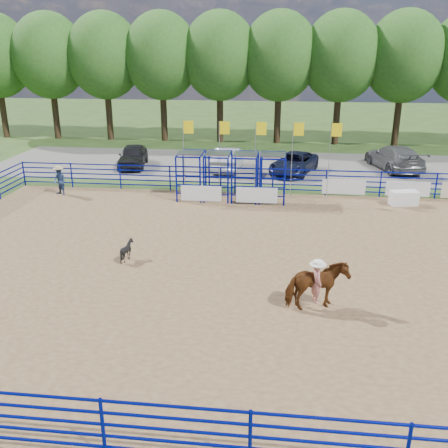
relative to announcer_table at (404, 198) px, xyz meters
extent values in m
plane|color=#3F5C25|center=(-7.01, -8.62, -0.40)|extent=(120.00, 120.00, 0.00)
cube|color=olive|center=(-7.01, -8.62, -0.39)|extent=(30.00, 20.00, 0.02)
cube|color=slate|center=(-7.01, 8.38, -0.40)|extent=(40.00, 10.00, 0.01)
cube|color=silver|center=(0.00, 0.00, 0.00)|extent=(1.54, 0.96, 0.76)
imported|color=#5C3012|center=(-5.33, -11.83, 0.44)|extent=(2.15, 1.52, 1.65)
imported|color=#AE1D18|center=(-5.33, -11.83, 1.22)|extent=(0.47, 0.57, 1.34)
cylinder|color=white|center=(-5.33, -11.83, 1.92)|extent=(0.54, 0.54, 0.12)
imported|color=black|center=(-12.55, -8.73, 0.03)|extent=(1.00, 0.98, 0.83)
imported|color=navy|center=(-19.02, -0.29, 0.41)|extent=(0.97, 0.90, 1.58)
cylinder|color=tan|center=(-19.02, -0.29, 1.20)|extent=(0.56, 0.56, 0.11)
imported|color=black|center=(-16.91, 7.08, 0.36)|extent=(2.42, 4.65, 1.51)
imported|color=gray|center=(-10.17, 6.84, 0.39)|extent=(1.85, 4.82, 1.57)
imported|color=black|center=(-5.72, 6.43, 0.29)|extent=(3.69, 5.37, 1.36)
imported|color=#565658|center=(1.11, 8.30, 0.43)|extent=(3.64, 6.09, 1.65)
cube|color=white|center=(-10.81, -0.85, 0.15)|extent=(2.20, 0.04, 0.85)
cube|color=white|center=(-7.81, -0.85, 0.15)|extent=(2.20, 0.04, 0.85)
cube|color=white|center=(-3.01, 1.34, 0.15)|extent=(2.40, 0.04, 0.85)
cube|color=white|center=(0.49, 1.34, 0.15)|extent=(2.40, 0.04, 0.85)
cylinder|color=#3F2B19|center=(-32.01, 17.38, 2.00)|extent=(0.56, 0.56, 4.80)
cylinder|color=#3F2B19|center=(-27.01, 17.38, 2.00)|extent=(0.56, 0.56, 4.80)
ellipsoid|color=#29521A|center=(-27.01, 17.38, 7.16)|extent=(6.40, 6.40, 7.36)
cylinder|color=#3F2B19|center=(-22.01, 17.38, 2.00)|extent=(0.56, 0.56, 4.80)
ellipsoid|color=#29521A|center=(-22.01, 17.38, 7.16)|extent=(6.40, 6.40, 7.36)
cylinder|color=#3F2B19|center=(-17.01, 17.38, 2.00)|extent=(0.56, 0.56, 4.80)
ellipsoid|color=#29521A|center=(-17.01, 17.38, 7.16)|extent=(6.40, 6.40, 7.36)
cylinder|color=#3F2B19|center=(-12.01, 17.38, 2.00)|extent=(0.56, 0.56, 4.80)
ellipsoid|color=#29521A|center=(-12.01, 17.38, 7.16)|extent=(6.40, 6.40, 7.36)
cylinder|color=#3F2B19|center=(-7.01, 17.38, 2.00)|extent=(0.56, 0.56, 4.80)
ellipsoid|color=#29521A|center=(-7.01, 17.38, 7.16)|extent=(6.40, 6.40, 7.36)
cylinder|color=#3F2B19|center=(-2.01, 17.38, 2.00)|extent=(0.56, 0.56, 4.80)
ellipsoid|color=#29521A|center=(-2.01, 17.38, 7.16)|extent=(6.40, 6.40, 7.36)
cylinder|color=#3F2B19|center=(2.99, 17.38, 2.00)|extent=(0.56, 0.56, 4.80)
ellipsoid|color=#29521A|center=(2.99, 17.38, 7.16)|extent=(6.40, 6.40, 7.36)
camera|label=1|loc=(-6.64, -26.42, 7.72)|focal=40.00mm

